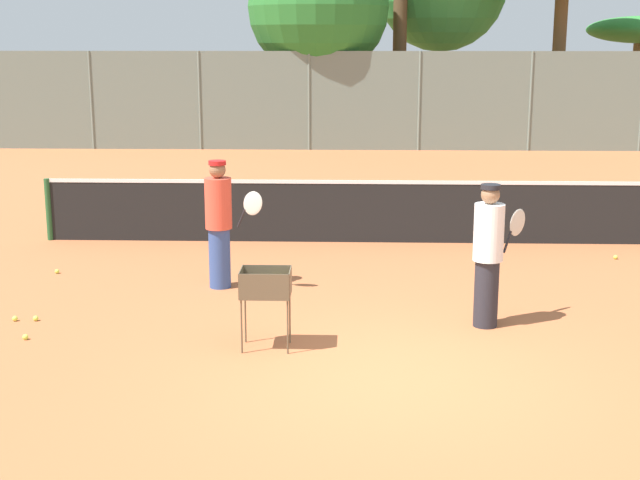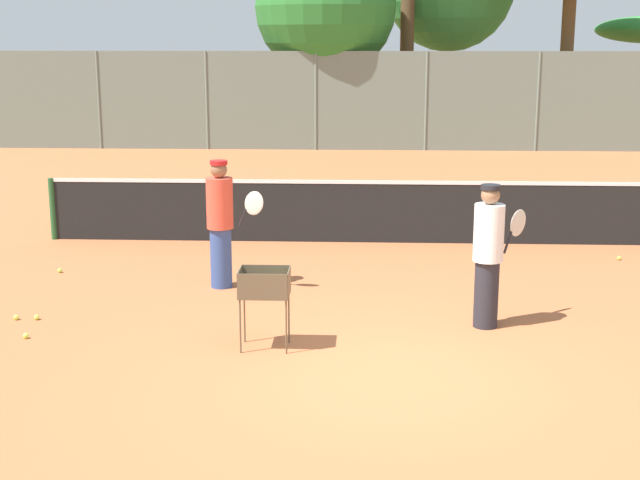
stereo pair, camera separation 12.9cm
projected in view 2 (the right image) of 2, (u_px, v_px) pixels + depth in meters
ground_plane at (386, 379)px, 9.15m from camera, size 80.00×80.00×0.00m
tennis_net at (377, 210)px, 15.08m from camera, size 11.27×0.10×1.07m
back_fence at (371, 101)px, 27.24m from camera, size 23.71×0.08×3.01m
tree_2 at (325, 7)px, 28.26m from camera, size 4.50×4.50×6.61m
player_white_outfit at (488, 254)px, 10.60m from camera, size 0.74×0.68×1.74m
player_red_cap at (221, 222)px, 12.30m from camera, size 0.87×0.50×1.79m
ball_cart at (266, 289)px, 9.91m from camera, size 0.56×0.41×0.92m
tennis_ball_0 at (26, 336)px, 10.36m from camera, size 0.07×0.07×0.07m
tennis_ball_1 at (60, 270)px, 13.25m from camera, size 0.07×0.07×0.07m
tennis_ball_3 at (619, 258)px, 14.00m from camera, size 0.07×0.07×0.07m
tennis_ball_4 at (37, 317)px, 11.04m from camera, size 0.07×0.07×0.07m
tennis_ball_5 at (16, 317)px, 11.04m from camera, size 0.07×0.07×0.07m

